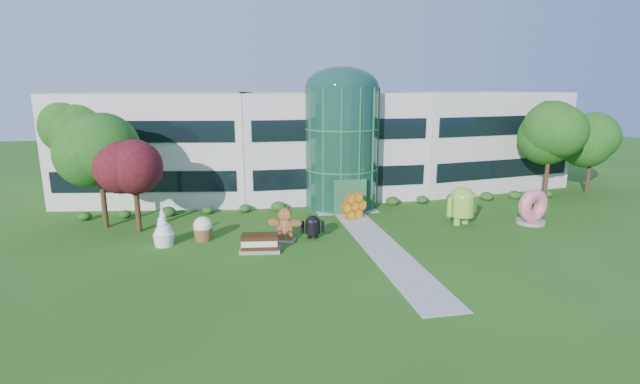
{
  "coord_description": "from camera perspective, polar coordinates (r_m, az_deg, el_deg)",
  "views": [
    {
      "loc": [
        -9.12,
        -25.16,
        9.82
      ],
      "look_at": [
        -2.98,
        6.0,
        2.6
      ],
      "focal_mm": 26.0,
      "sensor_mm": 36.0,
      "label": 1
    }
  ],
  "objects": [
    {
      "name": "ground",
      "position": [
        28.5,
        8.31,
        -7.48
      ],
      "size": [
        140.0,
        140.0,
        0.0
      ],
      "primitive_type": "plane",
      "color": "#215114",
      "rests_on": "ground"
    },
    {
      "name": "walkway",
      "position": [
        30.28,
        7.06,
        -6.18
      ],
      "size": [
        2.4,
        20.0,
        0.04
      ],
      "primitive_type": "cube",
      "color": "#9E9E93",
      "rests_on": "ground"
    },
    {
      "name": "trees_backdrop",
      "position": [
        39.63,
        2.28,
        4.65
      ],
      "size": [
        52.0,
        8.0,
        8.4
      ],
      "primitive_type": null,
      "color": "#204A12",
      "rests_on": "ground"
    },
    {
      "name": "android_green",
      "position": [
        35.13,
        17.11,
        -1.26
      ],
      "size": [
        3.29,
        2.65,
        3.25
      ],
      "primitive_type": null,
      "rotation": [
        0.0,
        0.0,
        0.29
      ],
      "color": "#7EB83B",
      "rests_on": "ground"
    },
    {
      "name": "tree_red",
      "position": [
        33.96,
        -21.73,
        0.3
      ],
      "size": [
        4.0,
        4.0,
        6.0
      ],
      "primitive_type": null,
      "color": "#3F0C14",
      "rests_on": "ground"
    },
    {
      "name": "froyo",
      "position": [
        30.81,
        -18.75,
        -4.11
      ],
      "size": [
        1.71,
        1.71,
        2.42
      ],
      "primitive_type": null,
      "rotation": [
        0.0,
        0.0,
        -0.24
      ],
      "color": "white",
      "rests_on": "ground"
    },
    {
      "name": "honeycomb",
      "position": [
        35.02,
        4.21,
        -1.9
      ],
      "size": [
        2.55,
        1.79,
        1.89
      ],
      "primitive_type": null,
      "rotation": [
        0.0,
        0.0,
        0.43
      ],
      "color": "orange",
      "rests_on": "ground"
    },
    {
      "name": "donut",
      "position": [
        37.2,
        24.64,
        -1.59
      ],
      "size": [
        2.75,
        1.75,
        2.64
      ],
      "primitive_type": null,
      "rotation": [
        0.0,
        0.0,
        0.22
      ],
      "color": "#E85884",
      "rests_on": "ground"
    },
    {
      "name": "cupcake",
      "position": [
        31.26,
        -14.2,
        -4.37
      ],
      "size": [
        1.63,
        1.63,
        1.6
      ],
      "primitive_type": null,
      "rotation": [
        0.0,
        0.0,
        0.26
      ],
      "color": "white",
      "rests_on": "ground"
    },
    {
      "name": "building",
      "position": [
        44.41,
        0.79,
        6.12
      ],
      "size": [
        46.0,
        15.0,
        9.3
      ],
      "primitive_type": null,
      "color": "beige",
      "rests_on": "ground"
    },
    {
      "name": "gingerbread",
      "position": [
        30.09,
        -4.33,
        -4.01
      ],
      "size": [
        2.63,
        1.7,
        2.27
      ],
      "primitive_type": null,
      "rotation": [
        0.0,
        0.0,
        -0.33
      ],
      "color": "brown",
      "rests_on": "ground"
    },
    {
      "name": "ice_cream_sandwich",
      "position": [
        28.57,
        -7.41,
        -6.25
      ],
      "size": [
        2.58,
        1.53,
        1.09
      ],
      "primitive_type": null,
      "rotation": [
        0.0,
        0.0,
        -0.13
      ],
      "color": "black",
      "rests_on": "ground"
    },
    {
      "name": "android_black",
      "position": [
        30.66,
        -0.91,
        -4.08
      ],
      "size": [
        1.72,
        1.26,
        1.82
      ],
      "primitive_type": null,
      "rotation": [
        0.0,
        0.0,
        -0.12
      ],
      "color": "black",
      "rests_on": "ground"
    },
    {
      "name": "atrium",
      "position": [
        38.57,
        2.64,
        5.47
      ],
      "size": [
        6.0,
        6.0,
        9.8
      ],
      "primitive_type": "cylinder",
      "color": "#194738",
      "rests_on": "ground"
    }
  ]
}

